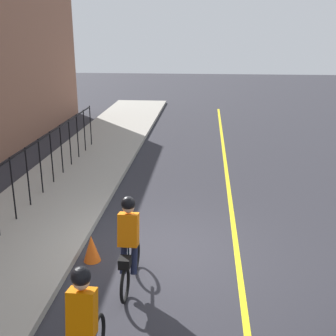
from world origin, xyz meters
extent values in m
plane|color=#2A292F|center=(0.00, 0.00, 0.00)|extent=(80.00, 80.00, 0.00)
cube|color=yellow|center=(0.00, -1.60, 0.00)|extent=(36.00, 0.12, 0.01)
cube|color=gray|center=(0.00, 3.40, 0.07)|extent=(40.00, 3.20, 0.15)
cylinder|color=black|center=(1.00, 3.80, 0.95)|extent=(0.04, 0.04, 1.60)
cylinder|color=black|center=(1.92, 3.80, 0.95)|extent=(0.04, 0.04, 1.60)
cylinder|color=black|center=(2.83, 3.80, 0.95)|extent=(0.04, 0.04, 1.60)
cylinder|color=black|center=(3.75, 3.80, 0.95)|extent=(0.04, 0.04, 1.60)
cylinder|color=black|center=(4.67, 3.80, 0.95)|extent=(0.04, 0.04, 1.60)
cylinder|color=black|center=(5.59, 3.80, 0.95)|extent=(0.04, 0.04, 1.60)
cylinder|color=black|center=(6.50, 3.80, 0.95)|extent=(0.04, 0.04, 1.60)
cylinder|color=black|center=(7.42, 3.80, 0.95)|extent=(0.04, 0.04, 1.60)
cylinder|color=black|center=(8.34, 3.80, 0.95)|extent=(0.04, 0.04, 1.60)
cube|color=black|center=(1.00, 3.80, 1.70)|extent=(14.67, 0.04, 0.04)
torus|color=black|center=(-0.88, 0.48, 0.33)|extent=(0.66, 0.08, 0.66)
torus|color=black|center=(-1.93, 0.51, 0.33)|extent=(0.66, 0.08, 0.66)
cube|color=black|center=(-1.40, 0.50, 0.58)|extent=(0.93, 0.06, 0.24)
cylinder|color=black|center=(-1.55, 0.50, 0.73)|extent=(0.03, 0.03, 0.35)
cube|color=#DC6506|center=(-1.50, 0.50, 1.21)|extent=(0.35, 0.37, 0.63)
sphere|color=tan|center=(-1.45, 0.50, 1.62)|extent=(0.22, 0.22, 0.22)
sphere|color=black|center=(-1.45, 0.50, 1.70)|extent=(0.26, 0.26, 0.26)
cylinder|color=#191E38|center=(-1.52, 0.60, 0.68)|extent=(0.34, 0.13, 0.65)
cylinder|color=#191E38|center=(-1.52, 0.40, 0.68)|extent=(0.34, 0.13, 0.65)
cube|color=black|center=(-1.88, 0.51, 0.75)|extent=(0.25, 0.21, 0.18)
torus|color=black|center=(-3.29, 0.65, 0.33)|extent=(0.66, 0.08, 0.66)
cube|color=#CD6100|center=(-3.92, 0.67, 1.21)|extent=(0.35, 0.37, 0.63)
sphere|color=tan|center=(-3.87, 0.67, 1.62)|extent=(0.22, 0.22, 0.22)
sphere|color=black|center=(-3.87, 0.67, 1.70)|extent=(0.26, 0.26, 0.26)
cone|color=orange|center=(-0.59, 1.46, 0.29)|extent=(0.36, 0.36, 0.58)
camera|label=1|loc=(-8.50, -0.84, 4.65)|focal=46.24mm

